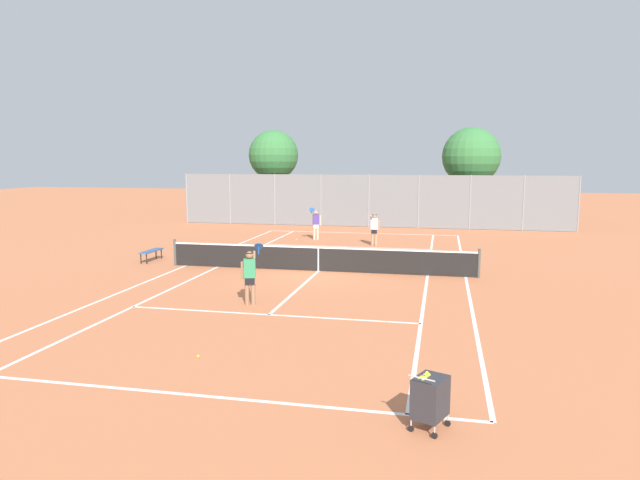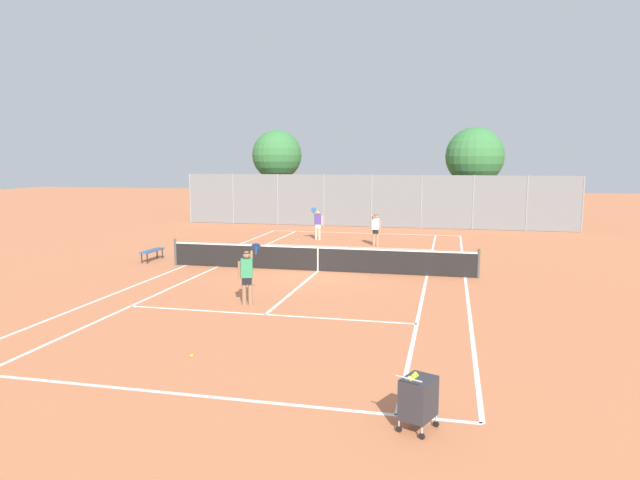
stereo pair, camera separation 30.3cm
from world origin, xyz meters
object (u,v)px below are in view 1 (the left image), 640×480
Objects in this scene: player_far_left at (316,223)px; tree_behind_right at (472,158)px; ball_cart at (430,397)px; loose_tennis_ball_2 at (374,257)px; player_near_side at (250,274)px; loose_tennis_ball_0 at (296,240)px; tree_behind_left at (273,156)px; courtside_bench at (151,252)px; tennis_net at (318,258)px; player_far_right at (374,228)px; loose_tennis_ball_1 at (198,356)px.

tree_behind_right is at bearing 49.31° from player_far_left.
ball_cart is 16.21m from loose_tennis_ball_2.
player_near_side is 26.88× the size of loose_tennis_ball_0.
player_far_left is 0.28× the size of tree_behind_left.
courtside_bench is (-5.36, -7.95, -0.52)m from player_far_left.
tennis_net is 20.74m from tree_behind_left.
player_far_left is at bearing 155.23° from player_far_right.
player_far_right reaches higher than courtside_bench.
tennis_net is at bearing -5.16° from courtside_bench.
loose_tennis_ball_0 is 18.32m from loose_tennis_ball_1.
courtside_bench is (-7.37, 0.67, -0.10)m from tennis_net.
tree_behind_right is at bearing -2.09° from tree_behind_left.
player_far_right is 15.19m from tree_behind_left.
tree_behind_right is at bearing 73.02° from player_near_side.
player_far_left is 1.40m from loose_tennis_ball_0.
tennis_net is 6.76× the size of player_near_side.
courtside_bench is (-6.50, 6.12, -0.52)m from player_near_side.
ball_cart reaches higher than loose_tennis_ball_2.
player_near_side is (-0.87, -5.45, 0.42)m from tennis_net.
player_near_side is 25.52m from tree_behind_left.
player_far_right is at bearing -24.77° from player_far_left.
ball_cart is at bearing -24.90° from loose_tennis_ball_1.
tree_behind_left is at bearing 126.57° from player_far_right.
ball_cart is 19.68m from player_far_right.
tennis_net is 1.87× the size of tree_behind_left.
loose_tennis_ball_2 is at bearing 99.82° from ball_cart.
loose_tennis_ball_1 is (0.40, -4.58, -0.89)m from player_near_side.
tree_behind_left is (-6.61, 24.38, 3.59)m from player_near_side.
tree_behind_left is at bearing 121.02° from loose_tennis_ball_2.
tree_behind_right is at bearing 76.38° from loose_tennis_ball_1.
player_near_side is 1.18× the size of courtside_bench.
loose_tennis_ball_0 is at bearing 166.45° from player_far_right.
tree_behind_left reaches higher than ball_cart.
ball_cart reaches higher than courtside_bench.
player_far_right is at bearing -53.43° from tree_behind_left.
tree_behind_right is (4.70, 14.80, 4.34)m from loose_tennis_ball_2.
ball_cart is 0.15× the size of tree_behind_left.
player_near_side is at bearing 127.88° from ball_cart.
ball_cart is at bearing -52.12° from player_near_side.
ball_cart is at bearing -80.18° from loose_tennis_ball_2.
tree_behind_right is at bearing 65.75° from player_far_right.
loose_tennis_ball_1 is at bearing -76.40° from tree_behind_left.
tree_behind_left reaches higher than player_far_right.
player_far_left reaches higher than ball_cart.
loose_tennis_ball_2 is (2.59, 9.08, -0.89)m from player_near_side.
player_near_side is at bearing -74.83° from tree_behind_left.
loose_tennis_ball_1 is at bearing -57.19° from courtside_bench.
loose_tennis_ball_0 is 0.04× the size of courtside_bench.
player_far_left is 18.73m from loose_tennis_ball_1.
player_far_left is at bearing -62.09° from tree_behind_left.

